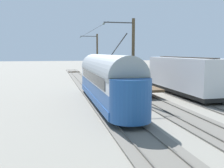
% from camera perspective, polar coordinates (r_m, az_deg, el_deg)
% --- Properties ---
extents(ground_plane, '(220.00, 220.00, 0.00)m').
position_cam_1_polar(ground_plane, '(28.31, 5.27, -2.02)').
color(ground_plane, gray).
extents(track_streetcar_siding, '(2.80, 80.00, 0.18)m').
position_cam_1_polar(track_streetcar_siding, '(30.24, 13.06, -1.49)').
color(track_streetcar_siding, '#666059').
rests_on(track_streetcar_siding, ground).
extents(track_adjacent_siding, '(2.80, 80.00, 0.18)m').
position_cam_1_polar(track_adjacent_siding, '(28.60, 5.07, -1.82)').
color(track_adjacent_siding, '#666059').
rests_on(track_adjacent_siding, ground).
extents(track_third_siding, '(2.80, 80.00, 0.18)m').
position_cam_1_polar(track_third_siding, '(27.57, -3.69, -2.14)').
color(track_third_siding, '#666059').
rests_on(track_third_siding, ground).
extents(vintage_streetcar, '(2.65, 16.67, 5.47)m').
position_cam_1_polar(vintage_streetcar, '(21.75, -1.34, 1.24)').
color(vintage_streetcar, '#1E4C93').
rests_on(vintage_streetcar, ground).
extents(flatcar_adjacent, '(2.80, 13.55, 1.60)m').
position_cam_1_polar(flatcar_adjacent, '(30.33, 3.96, 0.24)').
color(flatcar_adjacent, brown).
rests_on(flatcar_adjacent, ground).
extents(boxcar_far_siding, '(2.96, 11.95, 3.85)m').
position_cam_1_polar(boxcar_far_siding, '(27.45, 15.83, 2.00)').
color(boxcar_far_siding, silver).
rests_on(boxcar_far_siding, ground).
extents(catenary_pole_foreground, '(2.95, 0.28, 7.52)m').
position_cam_1_polar(catenary_pole_foreground, '(42.41, -3.45, 6.36)').
color(catenary_pole_foreground, '#4C3D28').
rests_on(catenary_pole_foreground, ground).
extents(catenary_pole_mid_near, '(2.95, 0.28, 7.52)m').
position_cam_1_polar(catenary_pole_mid_near, '(23.26, 4.59, 5.73)').
color(catenary_pole_mid_near, '#4C3D28').
rests_on(catenary_pole_mid_near, ground).
extents(overhead_wire_run, '(2.74, 23.64, 0.18)m').
position_cam_1_polar(overhead_wire_run, '(33.07, -5.28, 11.42)').
color(overhead_wire_run, black).
rests_on(overhead_wire_run, ground).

